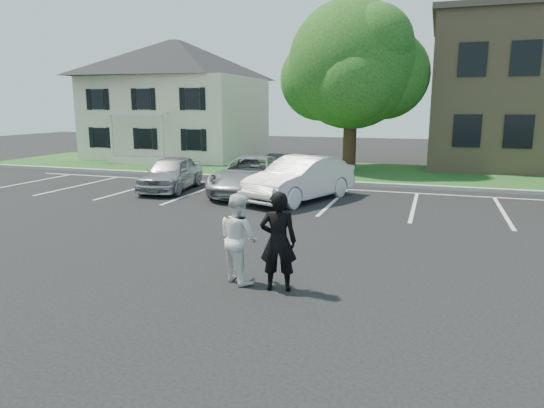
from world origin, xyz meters
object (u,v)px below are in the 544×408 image
Objects in this scene: man_black_suit at (278,241)px; car_white_sedan at (300,179)px; tree at (354,68)px; car_silver_west at (171,173)px; man_white_shirt at (238,238)px; house at (177,100)px; car_silver_minivan at (252,175)px.

man_black_suit is 8.85m from car_white_sedan.
tree reaches higher than car_silver_west.
man_white_shirt is at bearing -26.69° from man_black_suit.
house is 5.87× the size of man_white_shirt.
man_white_shirt reaches higher than car_silver_west.
man_black_suit reaches higher than car_white_sedan.
car_silver_minivan is at bearing -80.19° from man_black_suit.
tree is at bearing 109.43° from car_white_sedan.
house is 1.17× the size of tree.
house is at bearing -25.07° from man_white_shirt.
car_silver_west is at bearing -179.86° from car_silver_minivan.
man_white_shirt reaches higher than car_white_sedan.
car_white_sedan is (-1.94, 8.63, -0.14)m from man_black_suit.
car_silver_minivan is 1.08× the size of car_white_sedan.
man_black_suit is 0.39× the size of car_white_sedan.
house is at bearing -70.47° from man_black_suit.
tree is 18.15m from man_white_shirt.
car_white_sedan is (11.79, -12.16, -3.03)m from house.
tree is at bearing 68.28° from car_silver_minivan.
man_white_shirt is (0.75, -17.58, -4.47)m from tree.
man_white_shirt is at bearing -62.27° from car_silver_west.
man_black_suit is at bearing -84.77° from tree.
man_black_suit is 0.36× the size of car_silver_minivan.
car_silver_west is at bearing -124.39° from tree.
man_black_suit is at bearing -56.55° from house.
man_white_shirt is at bearing -61.42° from car_white_sedan.
man_black_suit is 11.84m from car_silver_west.
man_black_suit is (1.63, -17.78, -4.41)m from tree.
man_white_shirt is (12.86, -20.60, -2.95)m from house.
car_white_sedan is at bearing -24.69° from car_silver_minivan.
tree is 2.13× the size of car_silver_west.
man_white_shirt is at bearing -75.49° from car_silver_minivan.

